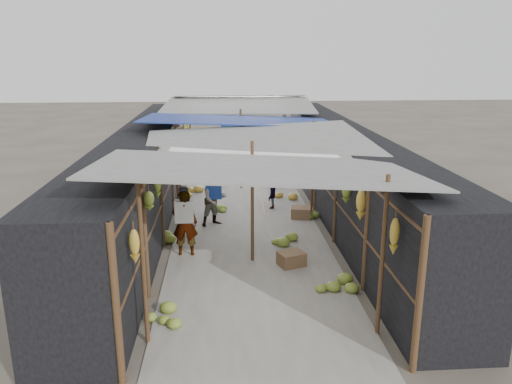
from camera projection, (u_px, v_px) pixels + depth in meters
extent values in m
plane|color=#6B6356|center=(264.00, 338.00, 7.81)|extent=(80.00, 80.00, 0.00)
cube|color=#9E998E|center=(245.00, 211.00, 14.05)|extent=(3.60, 16.00, 0.02)
cube|color=black|center=(146.00, 173.00, 13.57)|extent=(1.40, 15.00, 2.30)
cube|color=black|center=(341.00, 170.00, 13.93)|extent=(1.40, 15.00, 2.30)
cube|color=#896445|center=(291.00, 259.00, 10.40)|extent=(0.63, 0.57, 0.31)
cube|color=#896445|center=(301.00, 213.00, 13.40)|extent=(0.58, 0.50, 0.31)
cube|color=#896445|center=(223.00, 178.00, 17.18)|extent=(0.55, 0.49, 0.30)
cylinder|color=black|center=(271.00, 182.00, 16.84)|extent=(0.61, 0.61, 0.18)
imported|color=white|center=(185.00, 223.00, 10.80)|extent=(0.56, 0.37, 1.50)
imported|color=#1D5092|center=(214.00, 199.00, 12.73)|extent=(0.85, 0.78, 1.40)
imported|color=#48433E|center=(271.00, 192.00, 14.15)|extent=(0.50, 0.71, 1.00)
cylinder|color=brown|center=(143.00, 264.00, 7.34)|extent=(0.07, 0.07, 2.60)
cylinder|color=brown|center=(382.00, 258.00, 7.58)|extent=(0.07, 0.07, 2.60)
cylinder|color=brown|center=(252.00, 203.00, 10.34)|extent=(0.07, 0.07, 2.60)
cylinder|color=brown|center=(177.00, 171.00, 13.11)|extent=(0.07, 0.07, 2.60)
cylinder|color=brown|center=(312.00, 169.00, 13.35)|extent=(0.07, 0.07, 2.60)
cylinder|color=brown|center=(241.00, 149.00, 16.11)|extent=(0.07, 0.07, 2.60)
cylinder|color=brown|center=(190.00, 135.00, 18.87)|extent=(0.07, 0.07, 2.60)
cylinder|color=brown|center=(285.00, 134.00, 19.11)|extent=(0.07, 0.07, 2.60)
cube|color=gray|center=(260.00, 168.00, 8.10)|extent=(5.21, 3.19, 0.52)
cube|color=gray|center=(258.00, 143.00, 11.23)|extent=(5.23, 3.73, 0.50)
cube|color=navy|center=(239.00, 120.00, 14.35)|extent=(5.40, 3.60, 0.41)
cube|color=gray|center=(239.00, 105.00, 17.50)|extent=(5.37, 3.66, 0.27)
cube|color=gray|center=(239.00, 96.00, 19.79)|extent=(5.00, 1.99, 0.24)
cylinder|color=brown|center=(170.00, 140.00, 13.37)|extent=(0.06, 15.00, 0.06)
cylinder|color=brown|center=(317.00, 138.00, 13.64)|extent=(0.06, 15.00, 0.06)
cylinder|color=gray|center=(244.00, 139.00, 13.51)|extent=(0.02, 15.00, 0.02)
cube|color=navy|center=(230.00, 126.00, 18.17)|extent=(0.65, 0.03, 0.60)
cube|color=silver|center=(270.00, 136.00, 15.70)|extent=(0.60, 0.03, 0.55)
cube|color=#1A3EAE|center=(261.00, 164.00, 11.98)|extent=(0.55, 0.03, 0.65)
cube|color=maroon|center=(285.00, 155.00, 12.96)|extent=(0.50, 0.03, 0.60)
ellipsoid|color=gold|center=(134.00, 246.00, 7.11)|extent=(0.15, 0.13, 0.53)
ellipsoid|color=olive|center=(149.00, 201.00, 8.57)|extent=(0.19, 0.16, 0.35)
ellipsoid|color=olive|center=(157.00, 186.00, 9.72)|extent=(0.16, 0.13, 0.50)
ellipsoid|color=gold|center=(168.00, 172.00, 11.59)|extent=(0.14, 0.12, 0.44)
ellipsoid|color=olive|center=(172.00, 162.00, 12.61)|extent=(0.19, 0.16, 0.36)
ellipsoid|color=gold|center=(177.00, 154.00, 14.05)|extent=(0.20, 0.17, 0.45)
ellipsoid|color=olive|center=(182.00, 137.00, 15.96)|extent=(0.16, 0.14, 0.41)
ellipsoid|color=gold|center=(185.00, 133.00, 17.07)|extent=(0.18, 0.16, 0.59)
ellipsoid|color=olive|center=(187.00, 132.00, 18.44)|extent=(0.18, 0.15, 0.59)
ellipsoid|color=olive|center=(190.00, 120.00, 19.89)|extent=(0.17, 0.14, 0.40)
ellipsoid|color=gold|center=(394.00, 237.00, 7.27)|extent=(0.14, 0.12, 0.58)
ellipsoid|color=gold|center=(361.00, 205.00, 8.99)|extent=(0.18, 0.16, 0.59)
ellipsoid|color=olive|center=(347.00, 192.00, 10.03)|extent=(0.20, 0.17, 0.48)
ellipsoid|color=olive|center=(330.00, 169.00, 11.54)|extent=(0.17, 0.14, 0.48)
ellipsoid|color=olive|center=(316.00, 151.00, 13.20)|extent=(0.16, 0.13, 0.50)
ellipsoid|color=olive|center=(309.00, 153.00, 14.34)|extent=(0.17, 0.15, 0.51)
ellipsoid|color=olive|center=(299.00, 141.00, 16.13)|extent=(0.18, 0.16, 0.45)
ellipsoid|color=olive|center=(293.00, 133.00, 17.32)|extent=(0.16, 0.14, 0.46)
ellipsoid|color=gold|center=(289.00, 126.00, 18.48)|extent=(0.18, 0.15, 0.48)
ellipsoid|color=olive|center=(283.00, 122.00, 20.37)|extent=(0.19, 0.16, 0.45)
ellipsoid|color=gold|center=(192.00, 173.00, 18.06)|extent=(0.49, 0.42, 0.25)
ellipsoid|color=olive|center=(222.00, 207.00, 13.95)|extent=(0.58, 0.49, 0.29)
ellipsoid|color=olive|center=(333.00, 280.00, 9.45)|extent=(0.63, 0.54, 0.32)
ellipsoid|color=olive|center=(159.00, 311.00, 8.24)|extent=(0.72, 0.61, 0.36)
ellipsoid|color=gold|center=(280.00, 172.00, 18.02)|extent=(0.70, 0.60, 0.35)
ellipsoid|color=olive|center=(179.00, 233.00, 11.89)|extent=(0.70, 0.59, 0.35)
ellipsoid|color=olive|center=(285.00, 239.00, 11.60)|extent=(0.47, 0.40, 0.24)
ellipsoid|color=olive|center=(308.00, 212.00, 13.57)|extent=(0.55, 0.47, 0.28)
ellipsoid|color=gold|center=(284.00, 195.00, 15.16)|extent=(0.57, 0.48, 0.28)
ellipsoid|color=gold|center=(197.00, 190.00, 15.66)|extent=(0.62, 0.53, 0.31)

